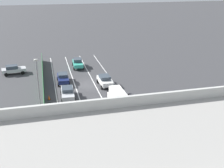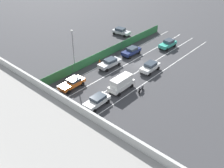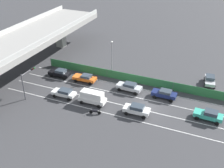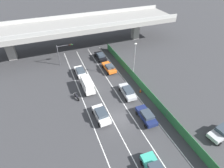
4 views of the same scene
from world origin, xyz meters
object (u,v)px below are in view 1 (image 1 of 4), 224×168
Objects in this scene: car_taxi_orange at (76,122)px; motorcycle at (132,96)px; car_sedan_silver at (68,92)px; traffic_light at (170,120)px; car_taxi_teal at (78,63)px; car_hatchback_white at (131,119)px; car_sedan_white at (105,80)px; car_sedan_navy at (63,78)px; car_sedan_black at (85,149)px; parked_wagon_silver at (13,69)px; car_van_white at (118,97)px; street_lamp at (38,83)px; traffic_cone at (49,98)px.

motorcycle is at bearing -143.55° from car_taxi_orange.
car_sedan_silver is 0.95× the size of traffic_light.
car_hatchback_white is (-3.13, 24.35, -0.05)m from car_taxi_teal.
car_sedan_silver is 7.35m from car_sedan_white.
traffic_light reaches higher than car_sedan_navy.
car_hatchback_white is at bearing 97.33° from car_taxi_teal.
car_sedan_navy is (0.13, -6.52, -0.00)m from car_sedan_silver.
car_sedan_black is at bearing 91.11° from car_taxi_orange.
car_taxi_orange is at bearing 82.14° from car_taxi_teal.
car_sedan_navy is at bearing -88.87° from car_sedan_silver.
car_sedan_navy is at bearing 66.16° from car_taxi_teal.
car_sedan_black is 1.02× the size of parked_wagon_silver.
car_sedan_navy reaches higher than car_taxi_orange.
car_sedan_silver is 0.99× the size of car_van_white.
car_hatchback_white is at bearing -70.02° from traffic_light.
traffic_light is 16.39m from street_lamp.
car_sedan_white is (-6.40, -3.62, 0.03)m from car_sedan_silver.
traffic_light is (-2.24, 19.38, 2.64)m from car_sedan_white.
car_taxi_orange is 15.67m from car_sedan_navy.
car_taxi_teal is 0.96× the size of car_taxi_orange.
car_hatchback_white is 0.96× the size of car_sedan_black.
traffic_light is at bearing 139.53° from street_lamp.
street_lamp is at bearing 4.34° from car_van_white.
car_sedan_black is (-0.11, 5.65, 0.02)m from car_taxi_orange.
car_sedan_navy is at bearing -58.91° from car_van_white.
car_van_white is at bearing -175.66° from street_lamp.
motorcycle reaches higher than traffic_cone.
car_sedan_black is 2.34× the size of motorcycle.
car_sedan_white is 6.75m from motorcycle.
street_lamp is (-4.76, 18.45, 3.70)m from parked_wagon_silver.
car_hatchback_white reaches higher than traffic_cone.
car_sedan_silver is at bearing -56.65° from car_hatchback_white.
car_taxi_teal is at bearing -97.86° from car_taxi_orange.
car_sedan_navy is at bearing 141.18° from parked_wagon_silver.
motorcycle is (-2.57, -1.78, -0.85)m from car_van_white.
car_van_white reaches higher than car_hatchback_white.
traffic_light is (-5.26, 30.22, 2.64)m from car_taxi_teal.
car_hatchback_white is at bearing 155.25° from street_lamp.
car_taxi_teal is 1.03× the size of car_hatchback_white.
car_sedan_navy is 7.14m from car_sedan_white.
car_van_white is (-6.43, 4.36, 0.40)m from car_sedan_silver.
car_sedan_black is 29.46m from parked_wagon_silver.
car_taxi_orange reaches higher than motorcycle.
car_van_white reaches higher than traffic_cone.
car_sedan_white is at bearing 105.58° from car_taxi_teal.
motorcycle is at bearing -168.73° from street_lamp.
car_sedan_navy is (0.25, -15.67, 0.04)m from car_taxi_orange.
car_sedan_black is (-0.23, 14.80, -0.03)m from car_sedan_silver.
parked_wagon_silver is at bearing -56.98° from car_hatchback_white.
car_sedan_black is 0.90× the size of traffic_light.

